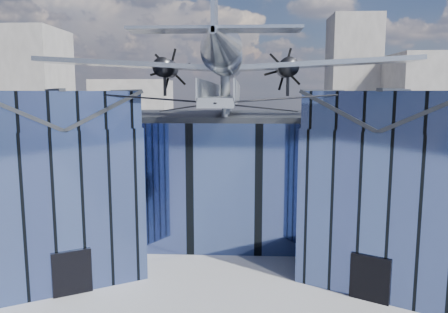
{
  "coord_description": "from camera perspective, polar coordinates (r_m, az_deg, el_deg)",
  "views": [
    {
      "loc": [
        1.42,
        -27.99,
        11.59
      ],
      "look_at": [
        0.0,
        2.0,
        7.2
      ],
      "focal_mm": 35.0,
      "sensor_mm": 36.0,
      "label": 1
    }
  ],
  "objects": [
    {
      "name": "museum",
      "position": [
        34.38,
        0.3,
        -1.82
      ],
      "size": [
        32.88,
        24.5,
        17.6
      ],
      "color": "#44568A",
      "rests_on": "ground"
    },
    {
      "name": "ground_plane",
      "position": [
        30.33,
        -0.18,
        -14.15
      ],
      "size": [
        120.0,
        120.0,
        0.0
      ],
      "primitive_type": "plane",
      "color": "gray"
    },
    {
      "name": "bg_towers",
      "position": [
        78.5,
        2.75,
        7.15
      ],
      "size": [
        77.0,
        24.5,
        26.0
      ],
      "color": "gray",
      "rests_on": "ground"
    }
  ]
}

